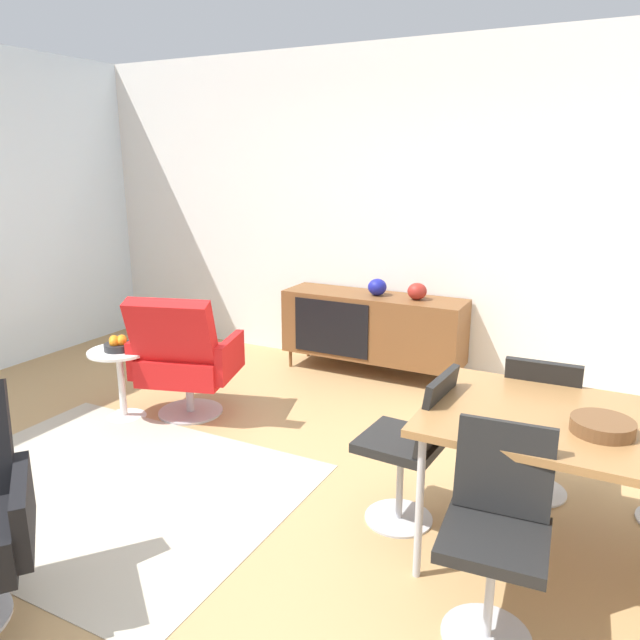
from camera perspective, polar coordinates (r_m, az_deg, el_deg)
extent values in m
plane|color=tan|center=(3.58, -8.40, -16.53)|extent=(8.32, 8.32, 0.00)
cube|color=white|center=(5.39, 7.49, 9.95)|extent=(6.80, 0.12, 2.80)
cube|color=brown|center=(5.32, 4.99, -0.57)|extent=(1.60, 0.44, 0.56)
cube|color=black|center=(5.24, 1.02, -0.75)|extent=(0.70, 0.01, 0.48)
cylinder|color=brown|center=(5.59, -2.79, -3.61)|extent=(0.03, 0.03, 0.16)
cylinder|color=brown|center=(5.06, 11.96, -5.99)|extent=(0.03, 0.03, 0.16)
cylinder|color=brown|center=(5.88, -1.13, -2.67)|extent=(0.03, 0.03, 0.16)
cylinder|color=brown|center=(5.37, 12.95, -4.80)|extent=(0.03, 0.03, 0.16)
ellipsoid|color=navy|center=(5.23, 5.41, 3.11)|extent=(0.16, 0.16, 0.14)
ellipsoid|color=maroon|center=(5.11, 9.13, 2.69)|extent=(0.16, 0.16, 0.14)
cube|color=olive|center=(2.95, 25.72, -9.33)|extent=(1.60, 0.90, 0.04)
cylinder|color=#B7B7BC|center=(2.87, 9.34, -17.04)|extent=(0.04, 0.04, 0.70)
cylinder|color=#B7B7BC|center=(3.53, 13.39, -10.79)|extent=(0.04, 0.04, 0.70)
cylinder|color=brown|center=(2.85, 25.05, -9.05)|extent=(0.26, 0.26, 0.06)
cube|color=black|center=(3.20, 7.67, -11.30)|extent=(0.43, 0.43, 0.05)
cube|color=black|center=(3.06, 10.94, -8.36)|extent=(0.11, 0.38, 0.38)
cylinder|color=#B7B7BC|center=(3.32, 7.52, -14.99)|extent=(0.04, 0.04, 0.42)
cylinder|color=#B7B7BC|center=(3.42, 7.40, -17.98)|extent=(0.36, 0.36, 0.01)
cube|color=black|center=(3.64, 20.10, -8.79)|extent=(0.42, 0.42, 0.05)
cube|color=black|center=(3.40, 20.13, -6.62)|extent=(0.38, 0.10, 0.38)
cylinder|color=#B7B7BC|center=(3.74, 19.77, -12.13)|extent=(0.04, 0.04, 0.42)
cylinder|color=#B7B7BC|center=(3.84, 19.49, -14.89)|extent=(0.36, 0.36, 0.01)
cube|color=black|center=(2.55, 16.09, -19.25)|extent=(0.43, 0.43, 0.05)
cube|color=black|center=(2.60, 16.95, -13.15)|extent=(0.39, 0.12, 0.38)
cylinder|color=#B7B7BC|center=(2.69, 15.69, -23.45)|extent=(0.04, 0.04, 0.42)
cylinder|color=#B7B7BC|center=(2.82, 15.36, -26.75)|extent=(0.36, 0.36, 0.01)
cube|color=red|center=(4.60, -12.32, -4.15)|extent=(0.74, 0.71, 0.20)
cube|color=red|center=(4.30, -13.77, -1.26)|extent=(0.65, 0.43, 0.51)
cube|color=red|center=(4.46, -8.46, -3.49)|extent=(0.20, 0.50, 0.28)
cube|color=red|center=(4.71, -16.08, -2.92)|extent=(0.20, 0.50, 0.28)
cylinder|color=#B7B7BC|center=(4.69, -12.16, -6.93)|extent=(0.06, 0.06, 0.28)
cylinder|color=#B7B7BC|center=(4.74, -12.07, -8.41)|extent=(0.48, 0.48, 0.02)
cube|color=black|center=(2.90, -26.15, -15.63)|extent=(0.43, 0.36, 0.28)
cylinder|color=white|center=(4.62, -18.43, -2.82)|extent=(0.44, 0.44, 0.02)
cylinder|color=white|center=(4.70, -18.17, -5.84)|extent=(0.05, 0.05, 0.50)
cone|color=white|center=(4.79, -17.94, -8.53)|extent=(0.32, 0.32, 0.02)
cylinder|color=#262628|center=(4.61, -18.47, -2.41)|extent=(0.20, 0.20, 0.05)
sphere|color=orange|center=(4.57, -18.19, -1.94)|extent=(0.07, 0.07, 0.07)
sphere|color=orange|center=(4.62, -18.15, -1.74)|extent=(0.07, 0.07, 0.07)
sphere|color=orange|center=(4.63, -18.83, -1.78)|extent=(0.07, 0.07, 0.07)
sphere|color=orange|center=(4.57, -18.82, -2.00)|extent=(0.07, 0.07, 0.07)
cube|color=#B7AD99|center=(3.88, -19.54, -14.57)|extent=(2.20, 1.70, 0.01)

